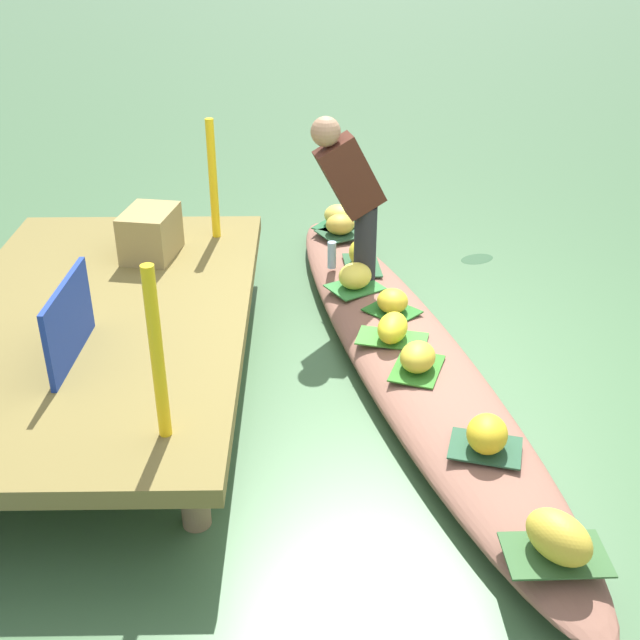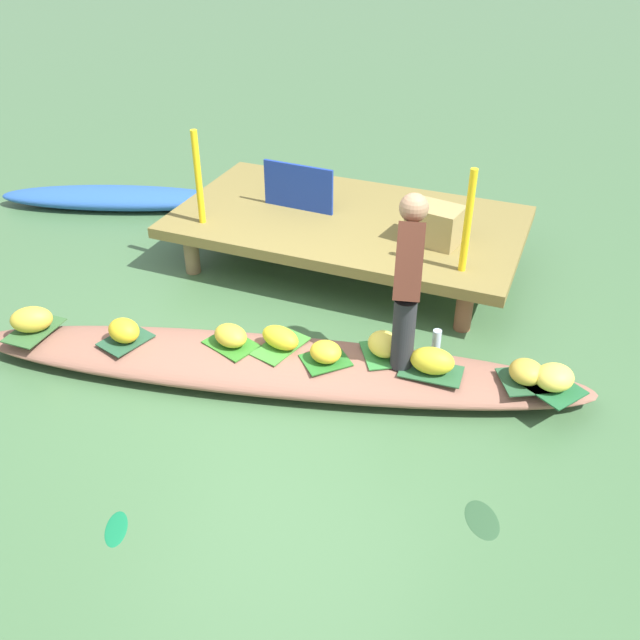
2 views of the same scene
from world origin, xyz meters
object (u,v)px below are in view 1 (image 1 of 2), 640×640
object	(u,v)px
banana_bunch_5	(393,301)
water_bottle	(332,255)
produce_crate	(150,233)
banana_bunch_7	(418,357)
banana_bunch_0	(362,253)
banana_bunch_6	(355,276)
vendor_person	(351,190)
market_banner	(69,322)
vendor_boat	(407,355)
banana_bunch_4	(487,434)
banana_bunch_1	(393,328)
banana_bunch_3	(340,224)
banana_bunch_8	(339,215)
banana_bunch_2	(559,537)

from	to	relation	value
banana_bunch_5	water_bottle	distance (m)	0.81
water_bottle	produce_crate	xyz separation A→B (m)	(-0.36, 1.25, 0.33)
water_bottle	banana_bunch_7	bearing A→B (deg)	-162.28
banana_bunch_0	water_bottle	bearing A→B (deg)	97.03
banana_bunch_6	banana_bunch_0	bearing A→B (deg)	-11.13
banana_bunch_6	vendor_person	xyz separation A→B (m)	(0.13, 0.04, 0.59)
banana_bunch_5	vendor_person	xyz separation A→B (m)	(0.50, 0.27, 0.60)
market_banner	vendor_boat	bearing A→B (deg)	-69.67
banana_bunch_4	vendor_person	xyz separation A→B (m)	(1.99, 0.60, 0.59)
banana_bunch_6	produce_crate	size ratio (longest dim) A/B	0.57
banana_bunch_1	produce_crate	bearing A→B (deg)	65.35
vendor_person	produce_crate	distance (m)	1.40
market_banner	water_bottle	bearing A→B (deg)	-37.71
banana_bunch_3	water_bottle	xyz separation A→B (m)	(-0.66, 0.09, 0.02)
banana_bunch_4	market_banner	xyz separation A→B (m)	(0.49, 2.16, 0.39)
banana_bunch_3	banana_bunch_7	size ratio (longest dim) A/B	0.89
banana_bunch_0	banana_bunch_5	world-z (taller)	banana_bunch_0
banana_bunch_5	banana_bunch_8	bearing A→B (deg)	10.77
banana_bunch_4	water_bottle	bearing A→B (deg)	17.90
produce_crate	banana_bunch_6	bearing A→B (deg)	-89.76
vendor_boat	market_banner	bearing A→B (deg)	94.76
vendor_person	produce_crate	world-z (taller)	vendor_person
banana_bunch_3	water_bottle	bearing A→B (deg)	172.46
banana_bunch_1	banana_bunch_5	size ratio (longest dim) A/B	1.35
vendor_boat	banana_bunch_8	distance (m)	1.99
banana_bunch_1	produce_crate	size ratio (longest dim) A/B	0.71
banana_bunch_3	banana_bunch_5	distance (m)	1.40
vendor_boat	market_banner	world-z (taller)	market_banner
banana_bunch_3	vendor_person	world-z (taller)	vendor_person
banana_bunch_2	banana_bunch_6	world-z (taller)	banana_bunch_2
banana_bunch_2	banana_bunch_4	xyz separation A→B (m)	(0.73, 0.15, -0.01)
banana_bunch_4	banana_bunch_7	distance (m)	0.81
banana_bunch_2	banana_bunch_7	world-z (taller)	banana_bunch_2
banana_bunch_8	banana_bunch_4	bearing A→B (deg)	-168.42
banana_bunch_1	banana_bunch_7	size ratio (longest dim) A/B	1.15
banana_bunch_8	produce_crate	xyz separation A→B (m)	(-1.20, 1.34, 0.34)
banana_bunch_0	banana_bunch_7	bearing A→B (deg)	-171.02
banana_bunch_0	market_banner	distance (m)	2.45
vendor_person	banana_bunch_7	bearing A→B (deg)	-164.34
water_bottle	market_banner	world-z (taller)	market_banner
banana_bunch_1	banana_bunch_8	distance (m)	1.95
banana_bunch_3	vendor_person	size ratio (longest dim) A/B	0.20
banana_bunch_1	banana_bunch_3	xyz separation A→B (m)	(1.75, 0.26, 0.00)
banana_bunch_2	market_banner	bearing A→B (deg)	61.98
banana_bunch_6	banana_bunch_8	size ratio (longest dim) A/B	0.93
vendor_boat	banana_bunch_2	world-z (taller)	banana_bunch_2
banana_bunch_1	banana_bunch_2	xyz separation A→B (m)	(-1.85, -0.52, 0.02)
banana_bunch_0	produce_crate	bearing A→B (deg)	104.58
banana_bunch_2	market_banner	distance (m)	2.64
banana_bunch_1	banana_bunch_3	size ratio (longest dim) A/B	1.29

